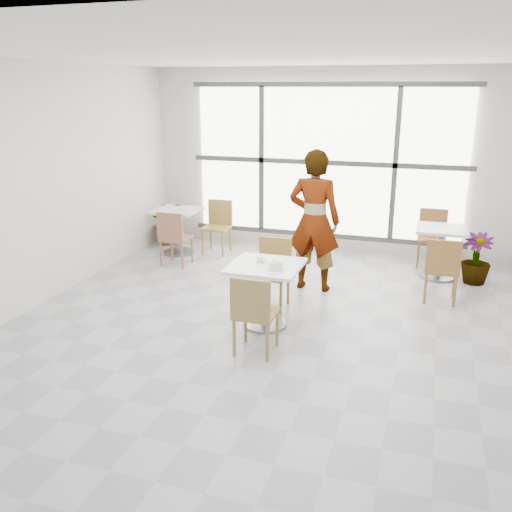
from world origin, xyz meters
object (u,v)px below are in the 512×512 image
(bg_chair_left_far, at_px, (218,223))
(bg_chair_right_near, at_px, (442,266))
(main_table, at_px, (265,283))
(bg_chair_right_far, at_px, (432,233))
(plant_left, at_px, (170,222))
(oatmeal_bowl, at_px, (276,265))
(plant_right, at_px, (476,259))
(bg_chair_left_near, at_px, (174,235))
(coffee_cup, at_px, (260,260))
(chair_near, at_px, (254,310))
(bg_table_right, at_px, (440,245))
(bg_table_left, at_px, (178,225))
(chair_far, at_px, (273,268))
(person, at_px, (314,221))

(bg_chair_left_far, relative_size, bg_chair_right_near, 1.00)
(main_table, relative_size, bg_chair_right_far, 0.92)
(plant_left, bearing_deg, oatmeal_bowl, -46.56)
(bg_chair_left_far, height_order, plant_right, bg_chair_left_far)
(bg_chair_left_near, height_order, bg_chair_left_far, same)
(bg_chair_left_far, bearing_deg, coffee_cup, -59.01)
(chair_near, xyz_separation_m, plant_right, (2.31, 3.05, -0.14))
(main_table, bearing_deg, bg_chair_right_far, 59.36)
(bg_table_right, xyz_separation_m, bg_chair_right_near, (0.03, -1.04, 0.01))
(bg_chair_left_far, relative_size, plant_right, 1.19)
(bg_chair_left_far, height_order, plant_left, bg_chair_left_far)
(bg_chair_left_far, bearing_deg, plant_right, -4.93)
(chair_near, bearing_deg, main_table, -82.23)
(bg_table_left, height_order, plant_right, bg_table_left)
(chair_far, height_order, bg_chair_right_near, same)
(bg_table_right, bearing_deg, plant_left, 174.45)
(chair_near, bearing_deg, bg_table_right, -119.94)
(main_table, distance_m, chair_near, 0.75)
(main_table, relative_size, bg_chair_left_far, 0.92)
(bg_table_left, xyz_separation_m, bg_chair_right_far, (4.04, 0.67, 0.01))
(oatmeal_bowl, bearing_deg, chair_far, 108.68)
(main_table, bearing_deg, chair_far, 98.57)
(bg_table_right, height_order, bg_chair_right_near, bg_chair_right_near)
(oatmeal_bowl, relative_size, bg_table_left, 0.28)
(plant_left, bearing_deg, coffee_cup, -47.44)
(plant_right, bearing_deg, bg_table_right, 168.81)
(chair_far, bearing_deg, main_table, -81.43)
(chair_near, distance_m, coffee_cup, 0.87)
(bg_chair_right_near, relative_size, plant_left, 1.11)
(main_table, xyz_separation_m, chair_far, (-0.10, 0.64, -0.02))
(oatmeal_bowl, height_order, coffee_cup, oatmeal_bowl)
(bg_table_right, relative_size, plant_left, 0.96)
(chair_near, height_order, bg_table_left, chair_near)
(bg_table_left, bearing_deg, chair_near, -52.86)
(person, bearing_deg, bg_table_right, -146.74)
(bg_chair_right_near, bearing_deg, coffee_cup, 32.77)
(chair_far, relative_size, person, 0.45)
(oatmeal_bowl, distance_m, person, 1.51)
(chair_far, xyz_separation_m, bg_chair_left_near, (-1.90, 1.05, 0.00))
(coffee_cup, bearing_deg, chair_near, -77.23)
(bg_chair_left_far, distance_m, bg_chair_right_near, 3.81)
(chair_far, bearing_deg, coffee_cup, -88.44)
(chair_far, xyz_separation_m, bg_chair_right_near, (2.04, 0.72, 0.00))
(chair_far, bearing_deg, bg_chair_left_near, 151.00)
(bg_chair_right_far, height_order, plant_right, bg_chair_right_far)
(plant_left, bearing_deg, bg_chair_left_near, -60.76)
(bg_table_left, bearing_deg, coffee_cup, -46.68)
(bg_chair_right_near, xyz_separation_m, plant_left, (-4.58, 1.49, -0.11))
(bg_table_right, bearing_deg, chair_far, -138.69)
(bg_chair_left_near, distance_m, bg_chair_right_near, 3.95)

